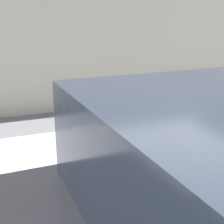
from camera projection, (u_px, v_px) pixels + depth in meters
name	position (u px, v px, depth m)	size (l,w,h in m)	color
sidewalk	(70.00, 169.00, 4.43)	(24.00, 2.80, 0.14)	#9E9B96
parking_meter	(112.00, 117.00, 3.18)	(0.20, 0.15, 1.39)	#2D2D30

